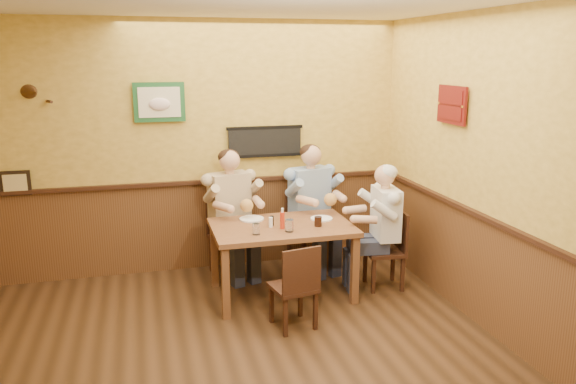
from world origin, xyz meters
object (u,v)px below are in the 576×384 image
object	(u,v)px
chair_near_side	(293,285)
hot_sauce_bottle	(282,219)
chair_back_left	(230,235)
chair_back_right	(309,229)
diner_white_elder	(385,233)
dining_table	(282,234)
water_glass_mid	(289,226)
diner_tan_shirt	(230,219)
cola_tumbler	(318,221)
chair_right_end	(384,249)
salt_shaker	(271,222)
water_glass_left	(256,229)
diner_blue_polo	(309,213)
pepper_shaker	(272,221)

from	to	relation	value
chair_near_side	hot_sauce_bottle	size ratio (longest dim) A/B	4.27
chair_back_left	chair_near_side	world-z (taller)	chair_back_left
chair_back_right	diner_white_elder	xyz separation A→B (m)	(0.59, -0.77, 0.14)
dining_table	water_glass_mid	xyz separation A→B (m)	(0.02, -0.23, 0.15)
diner_tan_shirt	cola_tumbler	size ratio (longest dim) A/B	13.08
diner_white_elder	chair_right_end	bearing A→B (deg)	180.00
water_glass_mid	salt_shaker	distance (m)	0.23
chair_near_side	cola_tumbler	xyz separation A→B (m)	(0.41, 0.57, 0.40)
diner_white_elder	salt_shaker	bearing A→B (deg)	-85.02
dining_table	water_glass_left	xyz separation A→B (m)	(-0.31, -0.23, 0.15)
dining_table	diner_blue_polo	size ratio (longest dim) A/B	1.08
chair_near_side	water_glass_mid	size ratio (longest dim) A/B	6.62
chair_right_end	diner_blue_polo	bearing A→B (deg)	-135.93
chair_back_right	diner_blue_polo	distance (m)	0.19
diner_tan_shirt	water_glass_left	world-z (taller)	diner_tan_shirt
chair_back_left	diner_tan_shirt	distance (m)	0.19
chair_right_end	salt_shaker	bearing A→B (deg)	-85.02
chair_back_right	diner_tan_shirt	distance (m)	0.93
diner_tan_shirt	cola_tumbler	bearing A→B (deg)	-64.10
pepper_shaker	diner_tan_shirt	bearing A→B (deg)	113.68
chair_back_left	salt_shaker	bearing A→B (deg)	-84.78
diner_white_elder	water_glass_mid	size ratio (longest dim) A/B	9.87
dining_table	chair_back_left	world-z (taller)	chair_back_left
diner_tan_shirt	chair_back_right	bearing A→B (deg)	-17.16
chair_back_right	chair_right_end	xyz separation A→B (m)	(0.59, -0.77, -0.04)
salt_shaker	dining_table	bearing A→B (deg)	18.04
diner_tan_shirt	pepper_shaker	size ratio (longest dim) A/B	13.00
chair_back_right	chair_back_left	bearing A→B (deg)	164.72
chair_near_side	diner_blue_polo	size ratio (longest dim) A/B	0.62
chair_back_right	diner_white_elder	world-z (taller)	diner_white_elder
diner_blue_polo	diner_white_elder	bearing A→B (deg)	-66.15
diner_white_elder	pepper_shaker	world-z (taller)	diner_white_elder
diner_tan_shirt	water_glass_mid	bearing A→B (deg)	-81.17
chair_near_side	diner_blue_polo	xyz separation A→B (m)	(0.58, 1.40, 0.25)
diner_tan_shirt	hot_sauce_bottle	size ratio (longest dim) A/B	6.82
chair_back_right	pepper_shaker	distance (m)	0.98
pepper_shaker	water_glass_mid	bearing A→B (deg)	-64.08
cola_tumbler	chair_near_side	bearing A→B (deg)	-125.97
cola_tumbler	diner_tan_shirt	bearing A→B (deg)	131.32
chair_right_end	hot_sauce_bottle	xyz separation A→B (m)	(-1.12, -0.04, 0.43)
diner_tan_shirt	cola_tumbler	world-z (taller)	diner_tan_shirt
diner_blue_polo	salt_shaker	xyz separation A→B (m)	(-0.63, -0.74, 0.15)
water_glass_mid	cola_tumbler	world-z (taller)	water_glass_mid
diner_white_elder	hot_sauce_bottle	world-z (taller)	diner_white_elder
chair_right_end	diner_blue_polo	distance (m)	1.00
cola_tumbler	dining_table	bearing A→B (deg)	158.98
water_glass_left	salt_shaker	xyz separation A→B (m)	(0.19, 0.19, -0.00)
pepper_shaker	hot_sauce_bottle	bearing A→B (deg)	-60.25
water_glass_left	diner_blue_polo	bearing A→B (deg)	48.72
chair_back_right	diner_blue_polo	xyz separation A→B (m)	(0.00, 0.00, 0.19)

